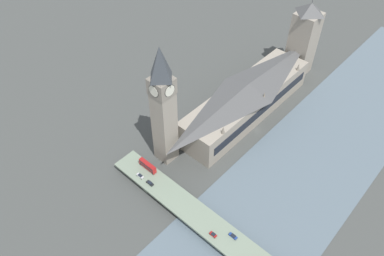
{
  "coord_description": "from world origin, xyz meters",
  "views": [
    {
      "loc": [
        -81.86,
        152.51,
        171.09
      ],
      "look_at": [
        20.89,
        39.58,
        17.78
      ],
      "focal_mm": 35.0,
      "sensor_mm": 36.0,
      "label": 1
    }
  ],
  "objects_px": {
    "victoria_tower": "(303,39)",
    "car_southbound_mid": "(213,234)",
    "road_bridge": "(235,246)",
    "double_decker_bus_mid": "(148,166)",
    "parliament_hall": "(247,99)",
    "car_northbound_mid": "(140,176)",
    "car_southbound_tail": "(150,183)",
    "car_northbound_lead": "(233,236)",
    "clock_tower": "(163,105)"
  },
  "relations": [
    {
      "from": "car_northbound_lead",
      "to": "car_northbound_mid",
      "type": "bearing_deg",
      "value": 5.45
    },
    {
      "from": "clock_tower",
      "to": "car_southbound_tail",
      "type": "height_order",
      "value": "clock_tower"
    },
    {
      "from": "road_bridge",
      "to": "car_northbound_lead",
      "type": "height_order",
      "value": "car_northbound_lead"
    },
    {
      "from": "victoria_tower",
      "to": "car_southbound_mid",
      "type": "distance_m",
      "value": 158.57
    },
    {
      "from": "victoria_tower",
      "to": "car_southbound_mid",
      "type": "bearing_deg",
      "value": 106.22
    },
    {
      "from": "car_southbound_mid",
      "to": "car_northbound_mid",
      "type": "bearing_deg",
      "value": -0.13
    },
    {
      "from": "clock_tower",
      "to": "road_bridge",
      "type": "bearing_deg",
      "value": 163.07
    },
    {
      "from": "car_northbound_lead",
      "to": "car_northbound_mid",
      "type": "distance_m",
      "value": 60.94
    },
    {
      "from": "clock_tower",
      "to": "car_southbound_mid",
      "type": "height_order",
      "value": "clock_tower"
    },
    {
      "from": "clock_tower",
      "to": "parliament_hall",
      "type": "bearing_deg",
      "value": -101.01
    },
    {
      "from": "road_bridge",
      "to": "car_northbound_mid",
      "type": "relative_size",
      "value": 35.72
    },
    {
      "from": "parliament_hall",
      "to": "car_northbound_mid",
      "type": "distance_m",
      "value": 86.4
    },
    {
      "from": "double_decker_bus_mid",
      "to": "car_southbound_tail",
      "type": "relative_size",
      "value": 2.59
    },
    {
      "from": "clock_tower",
      "to": "car_northbound_lead",
      "type": "xyz_separation_m",
      "value": [
        -63.59,
        17.71,
        -35.14
      ]
    },
    {
      "from": "double_decker_bus_mid",
      "to": "car_northbound_mid",
      "type": "xyz_separation_m",
      "value": [
        -1.03,
        6.81,
        -1.89
      ]
    },
    {
      "from": "car_northbound_mid",
      "to": "clock_tower",
      "type": "bearing_deg",
      "value": -82.9
    },
    {
      "from": "car_northbound_lead",
      "to": "car_southbound_tail",
      "type": "height_order",
      "value": "car_southbound_tail"
    },
    {
      "from": "parliament_hall",
      "to": "double_decker_bus_mid",
      "type": "bearing_deg",
      "value": 82.63
    },
    {
      "from": "clock_tower",
      "to": "victoria_tower",
      "type": "distance_m",
      "value": 128.46
    },
    {
      "from": "victoria_tower",
      "to": "car_southbound_tail",
      "type": "xyz_separation_m",
      "value": [
        1.46,
        150.41,
        -21.73
      ]
    },
    {
      "from": "double_decker_bus_mid",
      "to": "car_southbound_mid",
      "type": "bearing_deg",
      "value": 172.69
    },
    {
      "from": "victoria_tower",
      "to": "car_northbound_mid",
      "type": "height_order",
      "value": "victoria_tower"
    },
    {
      "from": "victoria_tower",
      "to": "parliament_hall",
      "type": "bearing_deg",
      "value": 90.05
    },
    {
      "from": "car_southbound_tail",
      "to": "car_southbound_mid",
      "type": "bearing_deg",
      "value": 179.49
    },
    {
      "from": "parliament_hall",
      "to": "car_southbound_mid",
      "type": "height_order",
      "value": "parliament_hall"
    },
    {
      "from": "car_southbound_mid",
      "to": "car_southbound_tail",
      "type": "xyz_separation_m",
      "value": [
        45.35,
        -0.4,
        0.06
      ]
    },
    {
      "from": "clock_tower",
      "to": "double_decker_bus_mid",
      "type": "height_order",
      "value": "clock_tower"
    },
    {
      "from": "car_southbound_tail",
      "to": "car_northbound_lead",
      "type": "bearing_deg",
      "value": -174.07
    },
    {
      "from": "car_southbound_tail",
      "to": "car_northbound_mid",
      "type": "bearing_deg",
      "value": 2.12
    },
    {
      "from": "parliament_hall",
      "to": "car_northbound_lead",
      "type": "height_order",
      "value": "parliament_hall"
    },
    {
      "from": "road_bridge",
      "to": "car_southbound_mid",
      "type": "relative_size",
      "value": 43.02
    },
    {
      "from": "car_northbound_lead",
      "to": "car_southbound_tail",
      "type": "bearing_deg",
      "value": 5.93
    },
    {
      "from": "parliament_hall",
      "to": "victoria_tower",
      "type": "xyz_separation_m",
      "value": [
        0.06,
        -65.05,
        14.87
      ]
    },
    {
      "from": "road_bridge",
      "to": "car_southbound_mid",
      "type": "xyz_separation_m",
      "value": [
        11.07,
        3.23,
        1.53
      ]
    },
    {
      "from": "car_northbound_lead",
      "to": "car_southbound_tail",
      "type": "relative_size",
      "value": 0.97
    },
    {
      "from": "car_southbound_tail",
      "to": "victoria_tower",
      "type": "bearing_deg",
      "value": -90.56
    },
    {
      "from": "clock_tower",
      "to": "car_southbound_mid",
      "type": "xyz_separation_m",
      "value": [
        -55.92,
        23.62,
        -35.14
      ]
    },
    {
      "from": "victoria_tower",
      "to": "car_northbound_mid",
      "type": "xyz_separation_m",
      "value": [
        9.11,
        150.69,
        -21.69
      ]
    },
    {
      "from": "double_decker_bus_mid",
      "to": "car_southbound_mid",
      "type": "distance_m",
      "value": 54.5
    },
    {
      "from": "road_bridge",
      "to": "car_southbound_tail",
      "type": "relative_size",
      "value": 35.5
    },
    {
      "from": "car_northbound_mid",
      "to": "road_bridge",
      "type": "bearing_deg",
      "value": -177.22
    },
    {
      "from": "clock_tower",
      "to": "car_southbound_mid",
      "type": "distance_m",
      "value": 70.13
    },
    {
      "from": "clock_tower",
      "to": "car_northbound_lead",
      "type": "relative_size",
      "value": 17.15
    },
    {
      "from": "double_decker_bus_mid",
      "to": "car_northbound_mid",
      "type": "bearing_deg",
      "value": 98.61
    },
    {
      "from": "clock_tower",
      "to": "road_bridge",
      "type": "xyz_separation_m",
      "value": [
        -66.98,
        20.39,
        -36.67
      ]
    },
    {
      "from": "road_bridge",
      "to": "double_decker_bus_mid",
      "type": "xyz_separation_m",
      "value": [
        65.09,
        -3.7,
        3.51
      ]
    },
    {
      "from": "car_northbound_lead",
      "to": "clock_tower",
      "type": "bearing_deg",
      "value": -15.56
    },
    {
      "from": "parliament_hall",
      "to": "clock_tower",
      "type": "bearing_deg",
      "value": 78.99
    },
    {
      "from": "road_bridge",
      "to": "victoria_tower",
      "type": "bearing_deg",
      "value": -69.58
    },
    {
      "from": "car_southbound_mid",
      "to": "car_southbound_tail",
      "type": "distance_m",
      "value": 45.35
    }
  ]
}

